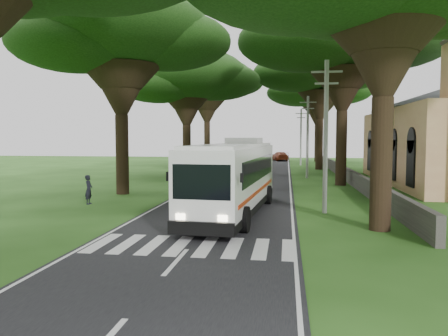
{
  "coord_description": "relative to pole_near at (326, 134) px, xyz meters",
  "views": [
    {
      "loc": [
        3.47,
        -17.41,
        4.01
      ],
      "look_at": [
        -0.17,
        7.99,
        2.2
      ],
      "focal_mm": 35.0,
      "sensor_mm": 36.0,
      "label": 1
    }
  ],
  "objects": [
    {
      "name": "distant_car_a",
      "position": [
        -7.85,
        29.63,
        -3.4
      ],
      "size": [
        2.17,
        4.56,
        1.5
      ],
      "primitive_type": "imported",
      "rotation": [
        0.0,
        0.0,
        3.05
      ],
      "color": "#AEAEB3",
      "rests_on": "road"
    },
    {
      "name": "pole_near",
      "position": [
        0.0,
        0.0,
        0.0
      ],
      "size": [
        1.6,
        0.24,
        8.0
      ],
      "color": "gray",
      "rests_on": "ground"
    },
    {
      "name": "crosswalk",
      "position": [
        -5.5,
        -8.0,
        -4.18
      ],
      "size": [
        8.0,
        3.0,
        0.01
      ],
      "primitive_type": "cube",
      "color": "silver",
      "rests_on": "ground"
    },
    {
      "name": "road",
      "position": [
        -5.5,
        19.0,
        -4.17
      ],
      "size": [
        8.0,
        120.0,
        0.04
      ],
      "primitive_type": "cube",
      "color": "black",
      "rests_on": "ground"
    },
    {
      "name": "distant_car_c",
      "position": [
        -3.14,
        51.33,
        -3.4
      ],
      "size": [
        3.34,
        5.52,
        1.5
      ],
      "primitive_type": "imported",
      "rotation": [
        0.0,
        0.0,
        3.4
      ],
      "color": "maroon",
      "rests_on": "road"
    },
    {
      "name": "ground",
      "position": [
        -5.5,
        -6.0,
        -4.18
      ],
      "size": [
        140.0,
        140.0,
        0.0
      ],
      "primitive_type": "plane",
      "color": "#234A15",
      "rests_on": "ground"
    },
    {
      "name": "tree_r_mida",
      "position": [
        2.5,
        14.0,
        8.4
      ],
      "size": [
        15.46,
        15.46,
        15.97
      ],
      "color": "black",
      "rests_on": "ground"
    },
    {
      "name": "distant_car_b",
      "position": [
        -6.3,
        42.95,
        -3.51
      ],
      "size": [
        1.81,
        4.01,
        1.28
      ],
      "primitive_type": "imported",
      "rotation": [
        0.0,
        0.0,
        0.12
      ],
      "color": "navy",
      "rests_on": "road"
    },
    {
      "name": "tree_l_mida",
      "position": [
        -13.5,
        6.0,
        7.0
      ],
      "size": [
        12.6,
        12.6,
        14.04
      ],
      "color": "black",
      "rests_on": "ground"
    },
    {
      "name": "pedestrian",
      "position": [
        -13.74,
        1.14,
        -3.3
      ],
      "size": [
        0.48,
        0.68,
        1.76
      ],
      "primitive_type": "imported",
      "rotation": [
        0.0,
        0.0,
        1.66
      ],
      "color": "black",
      "rests_on": "ground"
    },
    {
      "name": "tree_r_far",
      "position": [
        3.0,
        50.0,
        8.01
      ],
      "size": [
        15.08,
        15.08,
        15.51
      ],
      "color": "black",
      "rests_on": "ground"
    },
    {
      "name": "coach_bus",
      "position": [
        -4.7,
        -1.13,
        -2.2
      ],
      "size": [
        3.67,
        12.61,
        3.67
      ],
      "rotation": [
        0.0,
        0.0,
        -0.08
      ],
      "color": "white",
      "rests_on": "ground"
    },
    {
      "name": "pole_far",
      "position": [
        0.0,
        40.0,
        0.0
      ],
      "size": [
        1.6,
        0.24,
        8.0
      ],
      "color": "gray",
      "rests_on": "ground"
    },
    {
      "name": "pole_mid",
      "position": [
        0.0,
        20.0,
        0.0
      ],
      "size": [
        1.6,
        0.24,
        8.0
      ],
      "color": "gray",
      "rests_on": "ground"
    },
    {
      "name": "tree_l_midb",
      "position": [
        -13.0,
        24.0,
        6.5
      ],
      "size": [
        13.44,
        13.44,
        13.67
      ],
      "color": "black",
      "rests_on": "ground"
    },
    {
      "name": "property_wall",
      "position": [
        3.5,
        18.0,
        -3.58
      ],
      "size": [
        0.35,
        50.0,
        1.2
      ],
      "primitive_type": "cube",
      "color": "#383533",
      "rests_on": "ground"
    },
    {
      "name": "tree_r_midb",
      "position": [
        2.0,
        32.0,
        8.51
      ],
      "size": [
        14.87,
        14.87,
        15.98
      ],
      "color": "black",
      "rests_on": "ground"
    },
    {
      "name": "tree_l_far",
      "position": [
        -14.0,
        42.0,
        8.63
      ],
      "size": [
        14.15,
        14.15,
        15.98
      ],
      "color": "black",
      "rests_on": "ground"
    }
  ]
}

